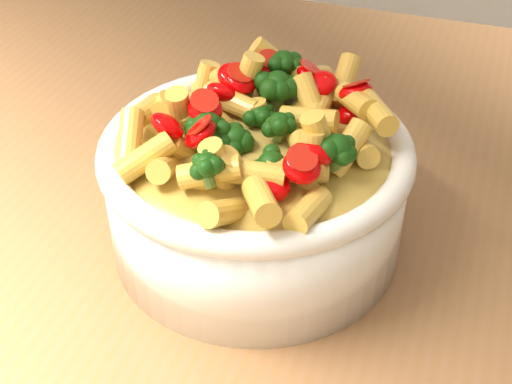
% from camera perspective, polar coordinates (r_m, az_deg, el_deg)
% --- Properties ---
extents(table, '(1.20, 0.80, 0.90)m').
position_cam_1_polar(table, '(0.65, 6.69, -8.27)').
color(table, '#A16C45').
rests_on(table, ground).
extents(serving_bowl, '(0.22, 0.22, 0.10)m').
position_cam_1_polar(serving_bowl, '(0.52, 0.00, 0.10)').
color(serving_bowl, white).
rests_on(serving_bowl, table).
extents(pasta_salad, '(0.18, 0.18, 0.04)m').
position_cam_1_polar(pasta_salad, '(0.49, 0.00, 5.66)').
color(pasta_salad, gold).
rests_on(pasta_salad, serving_bowl).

